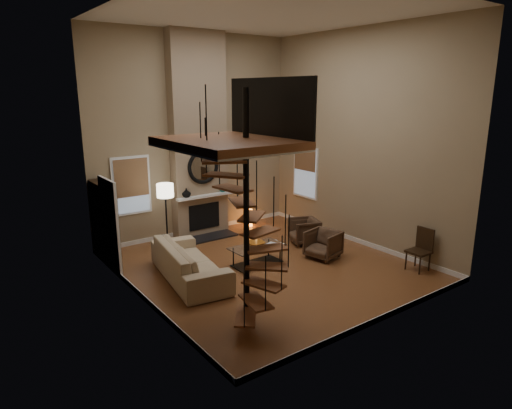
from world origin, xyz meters
TOP-DOWN VIEW (x-y plane):
  - ground at (0.00, 0.00)m, footprint 6.00×6.50m
  - back_wall at (0.00, 3.25)m, footprint 6.00×0.02m
  - front_wall at (0.00, -3.25)m, footprint 6.00×0.02m
  - left_wall at (-3.00, 0.00)m, footprint 0.02×6.50m
  - right_wall at (3.00, 0.00)m, footprint 0.02×6.50m
  - ceiling at (0.00, 0.00)m, footprint 6.00×6.50m
  - baseboard_back at (0.00, 3.24)m, footprint 6.00×0.02m
  - baseboard_front at (0.00, -3.24)m, footprint 6.00×0.02m
  - baseboard_left at (-2.99, 0.00)m, footprint 0.02×6.50m
  - baseboard_right at (2.99, 0.00)m, footprint 0.02×6.50m
  - chimney_breast at (0.00, 3.06)m, footprint 1.60×0.38m
  - hearth at (0.00, 2.57)m, footprint 1.50×0.60m
  - firebox at (0.00, 2.86)m, footprint 0.95×0.02m
  - mantel at (0.00, 2.78)m, footprint 1.70×0.18m
  - mirror_frame at (0.00, 2.84)m, footprint 0.94×0.10m
  - mirror_disc at (0.00, 2.85)m, footprint 0.80×0.01m
  - vase_left at (-0.55, 2.82)m, footprint 0.24×0.24m
  - vase_right at (0.60, 2.82)m, footprint 0.20×0.20m
  - window_back at (-1.90, 3.22)m, footprint 1.02×0.06m
  - window_right at (2.97, 2.00)m, footprint 0.06×1.02m
  - entry_door at (-2.95, 1.80)m, footprint 0.10×1.05m
  - loft at (-2.04, -1.80)m, footprint 1.70×2.20m
  - spiral_stair at (-1.78, -1.79)m, footprint 1.47×1.47m
  - hutch at (-2.79, 2.77)m, footprint 0.40×0.84m
  - sofa at (-1.77, 0.44)m, footprint 1.41×2.73m
  - armchair_near at (1.84, 0.64)m, footprint 0.93×0.91m
  - armchair_far at (1.51, -0.37)m, footprint 0.89×0.87m
  - coffee_table at (-0.11, 0.21)m, footprint 1.30×0.66m
  - bowl at (-0.11, 0.26)m, footprint 0.41×0.41m
  - book at (0.24, 0.06)m, footprint 0.29×0.33m
  - floor_lamp at (-1.35, 2.40)m, footprint 0.42×0.42m
  - accent_lamp at (1.54, 2.82)m, footprint 0.15×0.15m
  - side_chair at (2.73, -2.21)m, footprint 0.45×0.45m

SIDE VIEW (x-z plane):
  - ground at x=0.00m, z-range -0.01..0.00m
  - hearth at x=0.00m, z-range 0.00..0.04m
  - baseboard_back at x=0.00m, z-range 0.00..0.12m
  - baseboard_front at x=0.00m, z-range 0.00..0.12m
  - baseboard_left at x=-2.99m, z-range 0.00..0.12m
  - baseboard_right at x=2.99m, z-range 0.00..0.12m
  - accent_lamp at x=1.54m, z-range -0.02..0.52m
  - coffee_table at x=-0.11m, z-range 0.05..0.52m
  - armchair_near at x=1.84m, z-range 0.03..0.68m
  - armchair_far at x=1.51m, z-range 0.02..0.69m
  - sofa at x=-1.77m, z-range 0.01..0.78m
  - book at x=0.24m, z-range 0.45..0.48m
  - bowl at x=-0.11m, z-range 0.45..0.55m
  - side_chair at x=2.73m, z-range 0.04..1.01m
  - firebox at x=0.00m, z-range 0.19..0.91m
  - hutch at x=-2.79m, z-range 0.01..1.89m
  - entry_door at x=-2.95m, z-range -0.03..2.13m
  - mantel at x=0.00m, z-range 1.12..1.18m
  - vase_right at x=0.60m, z-range 1.18..1.39m
  - vase_left at x=-0.55m, z-range 1.18..1.43m
  - floor_lamp at x=-1.35m, z-range 0.54..2.28m
  - window_back at x=-1.90m, z-range 0.86..2.38m
  - window_right at x=2.97m, z-range 0.87..2.39m
  - spiral_stair at x=-1.78m, z-range -0.25..3.81m
  - mirror_frame at x=0.00m, z-range 1.48..2.42m
  - mirror_disc at x=0.00m, z-range 1.55..2.35m
  - back_wall at x=0.00m, z-range 0.00..5.50m
  - front_wall at x=0.00m, z-range 0.00..5.50m
  - left_wall at x=-3.00m, z-range 0.00..5.50m
  - right_wall at x=3.00m, z-range 0.00..5.50m
  - chimney_breast at x=0.00m, z-range 0.00..5.50m
  - loft at x=-2.04m, z-range 2.69..3.78m
  - ceiling at x=0.00m, z-range 5.49..5.50m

